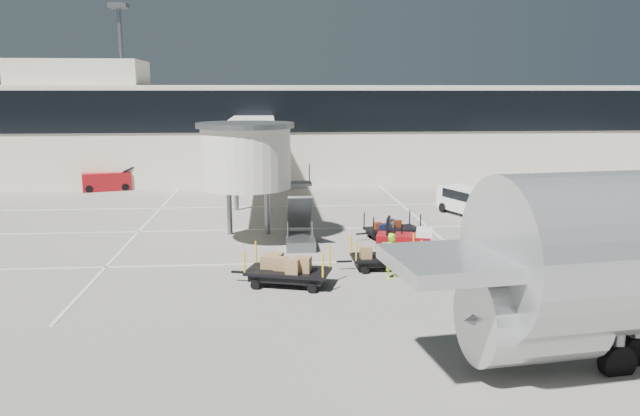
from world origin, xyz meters
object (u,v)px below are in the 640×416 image
(box_cart_far, at_px, (287,271))
(minivan, at_px, (467,199))
(suitcase_cart, at_px, (392,230))
(belt_loader, at_px, (107,181))
(box_cart_near, at_px, (386,257))
(ground_worker, at_px, (392,256))
(baggage_tug, at_px, (405,240))

(box_cart_far, bearing_deg, minivan, 65.95)
(suitcase_cart, xyz_separation_m, minivan, (5.87, 5.86, 0.51))
(belt_loader, bearing_deg, box_cart_far, -79.60)
(minivan, bearing_deg, box_cart_near, -141.85)
(minivan, bearing_deg, ground_worker, -139.23)
(suitcase_cart, relative_size, belt_loader, 0.85)
(box_cart_far, bearing_deg, baggage_tug, 55.51)
(box_cart_near, relative_size, belt_loader, 0.88)
(box_cart_far, height_order, minivan, minivan)
(minivan, distance_m, belt_loader, 27.35)
(box_cart_far, xyz_separation_m, ground_worker, (4.30, 0.68, 0.33))
(baggage_tug, bearing_deg, ground_worker, -94.21)
(ground_worker, relative_size, minivan, 0.41)
(box_cart_near, height_order, ground_worker, ground_worker)
(box_cart_far, bearing_deg, belt_loader, 134.00)
(box_cart_near, bearing_deg, box_cart_far, -157.10)
(suitcase_cart, relative_size, minivan, 0.74)
(box_cart_near, bearing_deg, ground_worker, -91.55)
(baggage_tug, height_order, box_cart_near, baggage_tug)
(box_cart_far, distance_m, minivan, 17.70)
(box_cart_far, xyz_separation_m, belt_loader, (-13.18, 25.26, 0.09))
(suitcase_cart, xyz_separation_m, ground_worker, (-1.33, -6.91, 0.47))
(box_cart_near, distance_m, belt_loader, 29.13)
(suitcase_cart, bearing_deg, box_cart_far, -140.45)
(box_cart_near, xyz_separation_m, minivan, (7.19, 11.51, 0.42))
(box_cart_near, bearing_deg, minivan, 56.50)
(box_cart_far, xyz_separation_m, minivan, (11.49, 13.46, 0.37))
(minivan, relative_size, belt_loader, 1.14)
(belt_loader, bearing_deg, baggage_tug, -64.70)
(baggage_tug, bearing_deg, minivan, 72.07)
(baggage_tug, distance_m, box_cart_near, 3.02)
(ground_worker, height_order, minivan, ground_worker)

